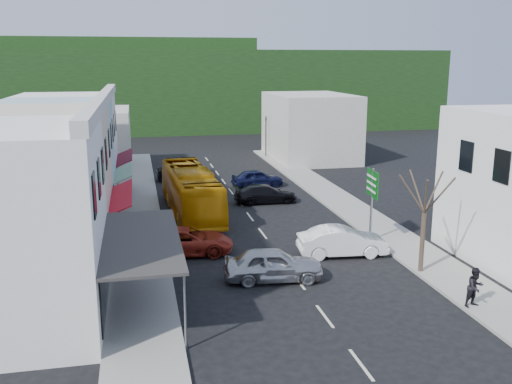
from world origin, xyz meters
name	(u,v)px	position (x,y,z in m)	size (l,w,h in m)	color
ground	(278,254)	(0.00, 0.00, 0.00)	(120.00, 120.00, 0.00)	black
sidewalk_left	(139,214)	(-7.50, 10.00, 0.07)	(3.00, 52.00, 0.15)	gray
sidewalk_right	(343,203)	(7.50, 10.00, 0.07)	(3.00, 52.00, 0.15)	gray
shopfront_row	(48,176)	(-12.49, 5.00, 4.00)	(8.25, 30.00, 8.00)	white
distant_block_left	(87,141)	(-12.00, 27.00, 3.00)	(8.00, 10.00, 6.00)	#B7B2A8
distant_block_right	(310,127)	(11.00, 30.00, 3.50)	(8.00, 12.00, 7.00)	#B7B2A8
hillside	(172,84)	(-1.45, 65.09, 6.73)	(80.00, 26.00, 14.00)	black
bus	(191,192)	(-3.87, 9.58, 1.55)	(2.50, 11.60, 3.10)	orange
car_silver	(273,267)	(-1.17, -3.62, 0.70)	(1.80, 4.40, 1.40)	#B1B0B6
car_white	(342,243)	(3.39, -0.86, 0.70)	(1.80, 4.40, 1.40)	white
car_red	(186,242)	(-5.00, 1.18, 0.70)	(1.90, 4.60, 1.40)	maroon
car_black_near	(266,194)	(1.94, 11.66, 0.70)	(1.84, 4.50, 1.40)	black
car_navy_mid	(257,179)	(2.50, 17.25, 0.70)	(1.80, 4.40, 1.40)	black
car_black_far	(182,172)	(-3.57, 21.33, 0.70)	(1.80, 4.40, 1.40)	black
pedestrian_left	(130,229)	(-7.98, 3.29, 1.00)	(0.60, 0.40, 1.70)	black
pedestrian_right	(475,288)	(6.50, -8.68, 1.00)	(0.70, 0.44, 1.70)	black
direction_sign	(371,206)	(5.80, 0.94, 2.23)	(0.42, 2.02, 4.46)	#095412
street_tree	(424,213)	(6.30, -4.29, 3.16)	(2.36, 2.36, 6.33)	#372B21
traffic_signal	(266,137)	(6.60, 31.96, 2.28)	(0.68, 1.00, 4.56)	black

